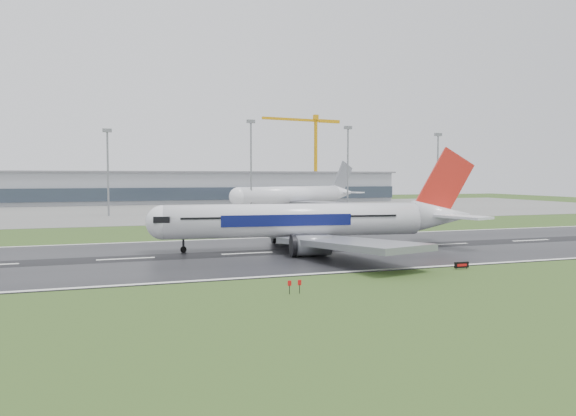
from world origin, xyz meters
name	(u,v)px	position (x,y,z in m)	size (l,w,h in m)	color
ground	(247,254)	(0.00, 0.00, 0.00)	(520.00, 520.00, 0.00)	#2C481A
runway	(247,253)	(0.00, 0.00, 0.05)	(400.00, 45.00, 0.10)	black
apron	(171,210)	(0.00, 125.00, 0.04)	(400.00, 130.00, 0.08)	slate
terminal	(159,188)	(0.00, 185.00, 7.50)	(240.00, 36.00, 15.00)	gray
main_airliner	(318,200)	(13.54, 1.60, 9.04)	(60.53, 57.65, 17.87)	silver
parked_airliner	(295,186)	(46.45, 111.23, 9.58)	(64.86, 60.38, 19.01)	white
tower_crane	(316,158)	(89.25, 200.00, 23.99)	(48.93, 2.67, 47.98)	orange
runway_sign	(462,265)	(25.55, -24.40, 0.52)	(2.30, 0.26, 1.04)	black
floodmast_2	(108,174)	(-23.18, 100.00, 13.94)	(0.64, 0.64, 27.89)	gray
floodmast_3	(251,168)	(25.90, 100.00, 16.20)	(0.64, 0.64, 32.40)	gray
floodmast_4	(348,170)	(64.02, 100.00, 15.63)	(0.64, 0.64, 31.26)	gray
floodmast_5	(438,173)	(103.85, 100.00, 14.78)	(0.64, 0.64, 29.57)	gray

